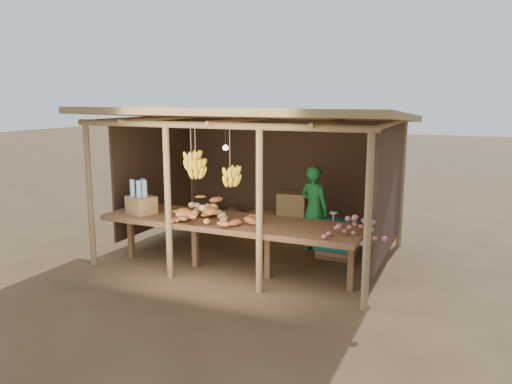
% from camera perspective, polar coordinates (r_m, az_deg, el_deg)
% --- Properties ---
extents(ground, '(60.00, 60.00, 0.00)m').
position_cam_1_polar(ground, '(8.36, 0.00, -7.09)').
color(ground, brown).
rests_on(ground, ground).
extents(stall_structure, '(4.70, 3.50, 2.43)m').
position_cam_1_polar(stall_structure, '(8.06, 0.23, 6.21)').
color(stall_structure, olive).
rests_on(stall_structure, ground).
extents(counter, '(3.90, 1.05, 0.80)m').
position_cam_1_polar(counter, '(7.33, -2.97, -3.66)').
color(counter, brown).
rests_on(counter, ground).
extents(potato_heap, '(1.05, 0.80, 0.36)m').
position_cam_1_polar(potato_heap, '(7.28, -6.16, -1.84)').
color(potato_heap, tan).
rests_on(potato_heap, counter).
extents(sweet_potato_heap, '(1.17, 0.77, 0.36)m').
position_cam_1_polar(sweet_potato_heap, '(7.11, -4.81, -2.12)').
color(sweet_potato_heap, '#BD6130').
rests_on(sweet_potato_heap, counter).
extents(onion_heap, '(0.72, 0.44, 0.35)m').
position_cam_1_polar(onion_heap, '(6.41, 11.33, -3.76)').
color(onion_heap, '#AD545B').
rests_on(onion_heap, counter).
extents(banana_pile, '(0.72, 0.58, 0.35)m').
position_cam_1_polar(banana_pile, '(7.63, -6.58, -1.32)').
color(banana_pile, yellow).
rests_on(banana_pile, counter).
extents(tomato_basin, '(0.39, 0.39, 0.21)m').
position_cam_1_polar(tomato_basin, '(8.55, -13.45, -0.85)').
color(tomato_basin, navy).
rests_on(tomato_basin, counter).
extents(bottle_box, '(0.52, 0.47, 0.53)m').
position_cam_1_polar(bottle_box, '(7.87, -13.00, -0.93)').
color(bottle_box, olive).
rests_on(bottle_box, counter).
extents(vendor, '(0.62, 0.52, 1.46)m').
position_cam_1_polar(vendor, '(8.37, 6.64, -1.94)').
color(vendor, '#176929').
rests_on(vendor, ground).
extents(tarp_crate, '(0.67, 0.58, 0.77)m').
position_cam_1_polar(tarp_crate, '(8.24, 9.23, -5.21)').
color(tarp_crate, brown).
rests_on(tarp_crate, ground).
extents(carton_stack, '(1.13, 0.47, 0.83)m').
position_cam_1_polar(carton_stack, '(9.32, 3.07, -2.90)').
color(carton_stack, olive).
rests_on(carton_stack, ground).
extents(burlap_sacks, '(0.92, 0.48, 0.65)m').
position_cam_1_polar(burlap_sacks, '(9.62, -3.76, -2.98)').
color(burlap_sacks, '#442F1F').
rests_on(burlap_sacks, ground).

